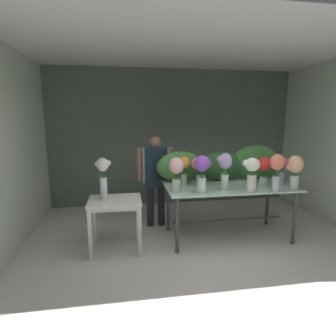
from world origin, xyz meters
The scene contains 19 objects.
ground_plane centered at (0.00, 1.70, 0.00)m, with size 7.47×7.47×0.00m, color silver.
wall_back centered at (0.00, 3.39, 1.43)m, with size 5.29×0.12×2.87m, color slate.
wall_left centered at (-2.65, 1.70, 1.43)m, with size 0.12×3.51×2.87m, color silver.
ceiling_slab centered at (0.00, 1.70, 2.93)m, with size 5.41×3.51×0.12m, color silver.
display_table_glass centered at (0.54, 1.43, 0.72)m, with size 1.96×0.98×0.85m.
side_table_white centered at (-1.19, 1.28, 0.64)m, with size 0.73×0.58×0.75m.
florist centered at (-0.52, 2.08, 0.97)m, with size 0.62×0.24×1.57m.
foliage_backdrop centered at (0.60, 1.79, 1.10)m, with size 2.11×0.30×0.57m.
vase_fuchsia_tulips centered at (1.34, 1.34, 1.11)m, with size 0.19×0.19×0.43m.
vase_ivory_stock centered at (0.71, 1.06, 1.12)m, with size 0.24×0.21×0.48m.
vase_lilac_carnations centered at (0.36, 1.17, 1.17)m, with size 0.22×0.19×0.54m.
vase_coral_anemones centered at (1.07, 1.03, 1.18)m, with size 0.20×0.20×0.53m.
vase_rosy_hydrangea centered at (0.10, 1.48, 1.14)m, with size 0.31×0.31×0.45m.
vase_violet_dahlias centered at (0.00, 1.08, 1.16)m, with size 0.21×0.21×0.53m.
vase_blush_lilies centered at (-0.33, 1.19, 1.14)m, with size 0.20×0.20×0.49m.
vase_scarlet_snapdragons centered at (1.03, 1.31, 1.12)m, with size 0.20×0.18×0.45m.
vase_sunset_roses centered at (-0.14, 1.58, 1.12)m, with size 0.18×0.18×0.44m.
vase_peach_freesia centered at (1.39, 1.08, 1.14)m, with size 0.27×0.22×0.49m.
vase_white_roses_tall centered at (-1.33, 1.29, 1.09)m, with size 0.21×0.16×0.59m.
Camera 1 is at (-1.03, -2.44, 1.87)m, focal length 29.14 mm.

